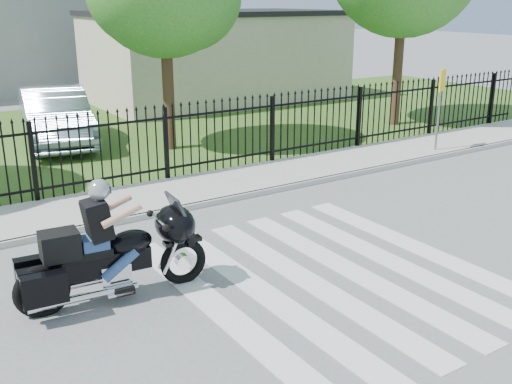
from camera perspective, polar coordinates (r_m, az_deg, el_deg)
ground at (r=9.59m, az=7.12°, el=-7.95°), size 120.00×120.00×0.00m
crosswalk at (r=9.59m, az=7.12°, el=-7.92°), size 5.00×5.50×0.01m
sidewalk at (r=13.48m, az=-6.60°, el=0.10°), size 40.00×2.00×0.12m
curb at (r=12.64m, az=-4.56°, el=-1.07°), size 40.00×0.12×0.12m
grass_strip at (r=19.82m, az=-15.78°, el=5.17°), size 40.00×12.00×0.02m
iron_fence at (r=14.13m, az=-8.55°, el=4.40°), size 26.00×0.04×1.80m
building_low at (r=25.95m, az=-3.81°, el=12.58°), size 10.00×6.00×3.50m
building_low_roof at (r=25.85m, az=-3.90°, el=16.66°), size 10.20×6.20×0.20m
motorcycle_rider at (r=8.77m, az=-13.89°, el=-5.42°), size 2.83×1.00×1.87m
parked_car at (r=18.74m, az=-18.54°, el=6.83°), size 2.51×5.24×1.66m
traffic_sign at (r=17.27m, az=17.20°, el=8.99°), size 0.46×0.24×2.23m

